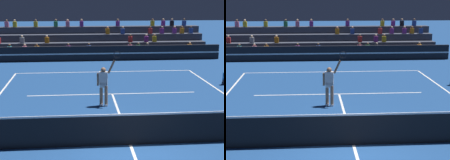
# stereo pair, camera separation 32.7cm
# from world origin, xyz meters

# --- Properties ---
(ground_plane) EXTENTS (120.00, 120.00, 0.00)m
(ground_plane) POSITION_xyz_m (0.00, 0.00, 0.00)
(ground_plane) COLOR navy
(court_lines) EXTENTS (11.10, 23.90, 0.01)m
(court_lines) POSITION_xyz_m (0.00, 0.00, 0.00)
(court_lines) COLOR white
(court_lines) RESTS_ON ground
(tennis_net) EXTENTS (12.00, 0.10, 1.10)m
(tennis_net) POSITION_xyz_m (0.00, 0.00, 0.54)
(tennis_net) COLOR #2D6B38
(tennis_net) RESTS_ON ground
(sponsor_banner_wall) EXTENTS (18.00, 0.26, 1.10)m
(sponsor_banner_wall) POSITION_xyz_m (0.00, 16.09, 0.55)
(sponsor_banner_wall) COLOR black
(sponsor_banner_wall) RESTS_ON ground
(bleacher_stand) EXTENTS (17.19, 3.80, 2.83)m
(bleacher_stand) POSITION_xyz_m (0.01, 19.26, 0.84)
(bleacher_stand) COLOR #383D4C
(bleacher_stand) RESTS_ON ground
(tennis_player) EXTENTS (1.07, 0.39, 2.46)m
(tennis_player) POSITION_xyz_m (-0.54, 4.49, 0.99)
(tennis_player) COLOR #9E7051
(tennis_player) RESTS_ON ground
(tennis_ball) EXTENTS (0.07, 0.07, 0.07)m
(tennis_ball) POSITION_xyz_m (-2.18, 0.86, 0.03)
(tennis_ball) COLOR #C6DB33
(tennis_ball) RESTS_ON ground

